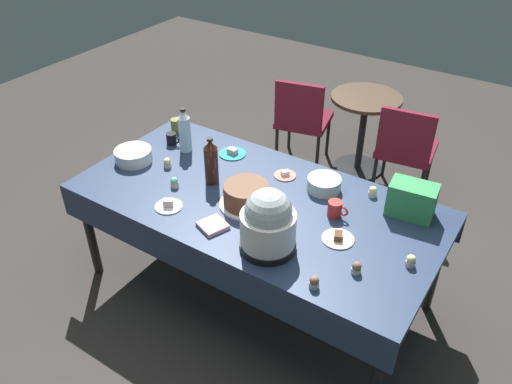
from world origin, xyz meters
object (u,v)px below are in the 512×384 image
at_px(potluck_table, 256,207).
at_px(coffee_mug_olive, 177,125).
at_px(glass_salad_bowl, 324,184).
at_px(round_cafe_table, 364,120).
at_px(dessert_plate_coral, 285,175).
at_px(maroon_chair_left, 302,117).
at_px(dessert_plate_teal, 232,153).
at_px(cupcake_berry, 314,282).
at_px(maroon_chair_right, 406,146).
at_px(frosted_layer_cake, 246,195).
at_px(coffee_mug_black, 172,139).
at_px(soda_carton, 412,200).
at_px(cupcake_lemon, 356,268).
at_px(soda_bottle_water, 185,131).
at_px(dessert_plate_cream, 338,238).
at_px(cupcake_rose, 373,192).
at_px(slow_cooker, 268,223).
at_px(cupcake_cocoa, 174,182).
at_px(soda_bottle_cola, 211,162).
at_px(ceramic_snack_bowl, 133,155).
at_px(cupcake_vanilla, 411,261).
at_px(cupcake_mint, 167,163).
at_px(dessert_plate_white, 169,205).

height_order(potluck_table, coffee_mug_olive, coffee_mug_olive).
height_order(glass_salad_bowl, round_cafe_table, glass_salad_bowl).
height_order(dessert_plate_coral, maroon_chair_left, maroon_chair_left).
bearing_deg(glass_salad_bowl, dessert_plate_teal, 177.24).
distance_m(glass_salad_bowl, cupcake_berry, 0.84).
height_order(glass_salad_bowl, maroon_chair_right, maroon_chair_right).
distance_m(frosted_layer_cake, coffee_mug_black, 0.90).
height_order(soda_carton, maroon_chair_right, soda_carton).
relative_size(cupcake_lemon, coffee_mug_olive, 0.57).
distance_m(dessert_plate_coral, soda_bottle_water, 0.75).
bearing_deg(cupcake_berry, dessert_plate_teal, 142.67).
bearing_deg(dessert_plate_cream, maroon_chair_right, 95.78).
distance_m(cupcake_rose, coffee_mug_black, 1.44).
relative_size(cupcake_berry, cupcake_rose, 1.00).
xyz_separation_m(slow_cooker, cupcake_cocoa, (-0.78, 0.17, -0.13)).
bearing_deg(soda_bottle_water, potluck_table, -16.76).
relative_size(cupcake_rose, soda_bottle_cola, 0.21).
relative_size(ceramic_snack_bowl, cupcake_vanilla, 3.63).
xyz_separation_m(frosted_layer_cake, cupcake_mint, (-0.66, 0.06, -0.03)).
relative_size(dessert_plate_cream, soda_carton, 0.68).
bearing_deg(frosted_layer_cake, dessert_plate_cream, 0.94).
distance_m(coffee_mug_black, round_cafe_table, 1.77).
bearing_deg(dessert_plate_cream, dessert_plate_coral, 145.61).
height_order(glass_salad_bowl, maroon_chair_left, maroon_chair_left).
relative_size(cupcake_rose, cupcake_lemon, 1.00).
relative_size(potluck_table, cupcake_berry, 32.59).
relative_size(frosted_layer_cake, cupcake_mint, 4.72).
distance_m(dessert_plate_teal, soda_bottle_water, 0.35).
bearing_deg(cupcake_berry, cupcake_lemon, 57.58).
bearing_deg(maroon_chair_left, glass_salad_bowl, -56.39).
distance_m(dessert_plate_white, soda_carton, 1.39).
xyz_separation_m(dessert_plate_cream, cupcake_mint, (-1.25, 0.05, 0.02)).
height_order(dessert_plate_cream, cupcake_lemon, cupcake_lemon).
bearing_deg(soda_bottle_water, soda_bottle_cola, -28.82).
height_order(frosted_layer_cake, dessert_plate_cream, frosted_layer_cake).
distance_m(dessert_plate_coral, dessert_plate_white, 0.77).
distance_m(soda_bottle_water, maroon_chair_left, 1.41).
xyz_separation_m(slow_cooker, soda_bottle_cola, (-0.62, 0.33, -0.02)).
bearing_deg(cupcake_rose, dessert_plate_coral, -169.79).
distance_m(cupcake_rose, soda_bottle_water, 1.30).
bearing_deg(maroon_chair_left, slow_cooker, -66.35).
xyz_separation_m(dessert_plate_white, cupcake_cocoa, (-0.11, 0.18, 0.02)).
bearing_deg(cupcake_lemon, cupcake_vanilla, 43.64).
xyz_separation_m(slow_cooker, cupcake_berry, (0.34, -0.12, -0.13)).
distance_m(slow_cooker, cupcake_cocoa, 0.81).
xyz_separation_m(ceramic_snack_bowl, maroon_chair_left, (0.38, 1.64, -0.30)).
relative_size(glass_salad_bowl, dessert_plate_white, 1.29).
xyz_separation_m(dessert_plate_coral, maroon_chair_right, (0.39, 1.24, -0.27)).
height_order(glass_salad_bowl, cupcake_mint, glass_salad_bowl).
height_order(dessert_plate_teal, dessert_plate_white, dessert_plate_white).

